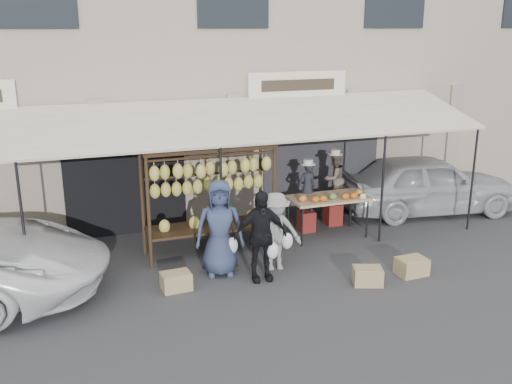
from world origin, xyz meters
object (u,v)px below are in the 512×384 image
vendor_right (334,179)px  customer_left (220,228)px  crate_far (176,281)px  sedan (428,184)px  vendor_left (307,187)px  crate_near_a (368,276)px  banana_rack (209,179)px  produce_table (329,199)px  customer_mid (260,236)px  customer_right (276,231)px  crate_near_b (412,266)px

vendor_right → customer_left: bearing=12.2°
crate_far → sedan: 7.11m
vendor_left → sedan: vendor_left is taller
crate_near_a → vendor_left: bearing=88.0°
banana_rack → crate_near_a: (2.29, -2.32, -1.42)m
produce_table → customer_mid: (-2.14, -1.56, -0.03)m
produce_table → banana_rack: bearing=-178.7°
vendor_right → sedan: 2.62m
customer_left → crate_far: 1.24m
produce_table → vendor_left: size_ratio=1.52×
customer_left → sedan: bearing=29.3°
customer_mid → crate_near_a: (1.75, -0.82, -0.69)m
vendor_left → customer_mid: (-1.85, -2.06, -0.18)m
customer_left → vendor_right: bearing=40.8°
sedan → produce_table: bearing=112.2°
customer_mid → crate_near_a: customer_mid is taller
vendor_left → customer_right: 2.23m
produce_table → vendor_right: bearing=56.7°
vendor_left → customer_mid: customer_mid is taller
crate_near_b → sedan: (2.48, 3.05, 0.57)m
vendor_right → sedan: size_ratio=0.28×
banana_rack → customer_right: bearing=-49.6°
customer_mid → vendor_left: bearing=51.2°
crate_near_b → crate_far: bearing=168.8°
vendor_left → banana_rack: bearing=6.2°
banana_rack → vendor_right: (3.15, 0.77, -0.47)m
vendor_right → customer_mid: (-2.61, -2.27, -0.26)m
crate_far → sedan: bearing=18.2°
customer_left → customer_right: 1.07m
customer_right → crate_near_a: (1.31, -1.18, -0.60)m
produce_table → sedan: bearing=13.8°
vendor_left → vendor_right: 0.80m
vendor_right → customer_mid: size_ratio=0.72×
customer_left → crate_near_b: 3.63m
banana_rack → vendor_left: bearing=13.2°
crate_near_b → sedan: sedan is taller
crate_far → customer_left: bearing=22.2°
crate_near_a → crate_near_b: (0.98, 0.08, 0.01)m
customer_right → customer_mid: bearing=-130.0°
produce_table → sedan: (3.06, 0.75, -0.14)m
banana_rack → customer_left: banana_rack is taller
customer_mid → sedan: 5.69m
crate_near_a → crate_near_b: bearing=4.7°
sedan → crate_far: bearing=116.5°
crate_near_a → sedan: sedan is taller
vendor_right → customer_right: bearing=24.5°
vendor_left → crate_far: size_ratio=2.20×
crate_near_b → crate_far: (-4.25, 0.84, -0.01)m
banana_rack → customer_right: size_ratio=1.73×
vendor_left → crate_near_a: size_ratio=2.20×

